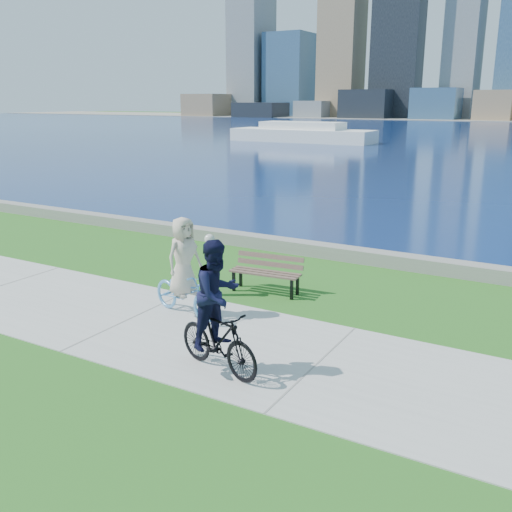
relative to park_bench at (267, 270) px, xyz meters
The scene contains 8 objects.
ground 3.80m from the park_bench, 48.58° to the right, with size 320.00×320.00×0.00m, color #205B18.
concrete_path 3.80m from the park_bench, 48.58° to the right, with size 80.00×3.50×0.02m, color #ACABA6.
seawall 4.21m from the park_bench, 53.50° to the left, with size 90.00×0.50×0.35m, color gray.
ferry_near 47.46m from the park_bench, 114.63° to the left, with size 14.79×4.23×2.01m.
park_bench is the anchor object (origin of this frame).
bollard_lamp 1.30m from the park_bench, 138.89° to the right, with size 0.22×0.22×1.39m.
cyclist_woman 2.24m from the park_bench, 107.78° to the right, with size 1.05×1.89×1.99m.
cyclist_man 4.04m from the park_bench, 72.00° to the right, with size 0.93×1.81×2.14m.
Camera 1 is at (3.39, -7.83, 4.17)m, focal length 40.00 mm.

